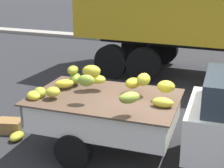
# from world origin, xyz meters

# --- Properties ---
(ground) EXTENTS (220.00, 220.00, 0.00)m
(ground) POSITION_xyz_m (0.00, 0.00, 0.00)
(ground) COLOR #28282B
(curb_strip) EXTENTS (80.00, 0.80, 0.16)m
(curb_strip) POSITION_xyz_m (0.00, 10.16, 0.08)
(curb_strip) COLOR gray
(curb_strip) RESTS_ON ground
(pickup_truck) EXTENTS (4.81, 1.99, 1.70)m
(pickup_truck) POSITION_xyz_m (0.76, -0.04, 0.88)
(pickup_truck) COLOR silver
(pickup_truck) RESTS_ON ground
(fallen_banana_bunch_near_tailgate) EXTENTS (0.26, 0.38, 0.16)m
(fallen_banana_bunch_near_tailgate) POSITION_xyz_m (-2.87, -0.48, 0.08)
(fallen_banana_bunch_near_tailgate) COLOR gold
(fallen_banana_bunch_near_tailgate) RESTS_ON ground
(produce_crate) EXTENTS (0.60, 0.49, 0.27)m
(produce_crate) POSITION_xyz_m (-3.24, -0.22, 0.14)
(produce_crate) COLOR olive
(produce_crate) RESTS_ON ground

